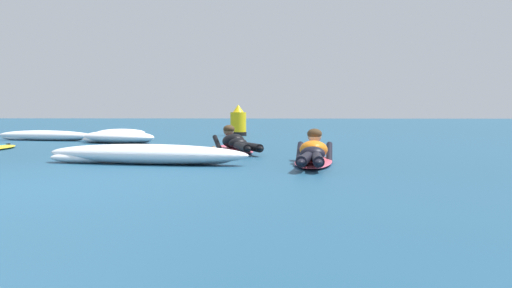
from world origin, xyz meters
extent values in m
plane|color=navy|center=(0.00, 10.00, 0.00)|extent=(120.00, 120.00, 0.00)
ellipsoid|color=#E54C66|center=(2.97, 2.87, 0.04)|extent=(0.64, 2.21, 0.07)
ellipsoid|color=#E54C66|center=(3.03, 3.91, 0.05)|extent=(0.20, 0.21, 0.06)
ellipsoid|color=orange|center=(2.98, 2.92, 0.20)|extent=(0.43, 0.71, 0.35)
ellipsoid|color=black|center=(2.96, 2.52, 0.17)|extent=(0.35, 0.30, 0.20)
cylinder|color=black|center=(2.85, 1.95, 0.14)|extent=(0.23, 0.87, 0.14)
ellipsoid|color=black|center=(2.80, 1.52, 0.14)|extent=(0.11, 0.22, 0.08)
cylinder|color=black|center=(3.01, 1.94, 0.14)|extent=(0.15, 0.86, 0.14)
ellipsoid|color=black|center=(3.01, 1.51, 0.14)|extent=(0.11, 0.22, 0.08)
cylinder|color=black|center=(2.78, 3.31, 0.12)|extent=(0.12, 0.58, 0.33)
sphere|color=tan|center=(2.80, 3.69, 0.02)|extent=(0.09, 0.09, 0.09)
cylinder|color=black|center=(3.21, 3.27, 0.12)|extent=(0.12, 0.58, 0.33)
sphere|color=tan|center=(3.23, 3.63, 0.02)|extent=(0.09, 0.09, 0.09)
sphere|color=tan|center=(3.00, 3.32, 0.38)|extent=(0.21, 0.21, 0.21)
ellipsoid|color=#47331E|center=(3.00, 3.30, 0.41)|extent=(0.23, 0.21, 0.16)
ellipsoid|color=#E54C66|center=(1.54, 5.43, 0.04)|extent=(1.16, 2.00, 0.07)
ellipsoid|color=#E54C66|center=(1.22, 6.29, 0.05)|extent=(0.25, 0.25, 0.06)
ellipsoid|color=black|center=(1.52, 5.47, 0.20)|extent=(0.59, 0.73, 0.34)
ellipsoid|color=black|center=(1.65, 5.13, 0.17)|extent=(0.42, 0.38, 0.20)
cylinder|color=black|center=(1.79, 4.53, 0.14)|extent=(0.40, 0.91, 0.14)
ellipsoid|color=black|center=(1.92, 4.10, 0.14)|extent=(0.17, 0.24, 0.08)
cylinder|color=black|center=(1.94, 4.59, 0.14)|extent=(0.49, 0.89, 0.14)
ellipsoid|color=black|center=(2.12, 4.17, 0.14)|extent=(0.17, 0.24, 0.08)
cylinder|color=black|center=(1.20, 5.72, 0.12)|extent=(0.30, 0.61, 0.35)
sphere|color=#8C6647|center=(1.06, 6.10, 0.02)|extent=(0.09, 0.09, 0.09)
cylinder|color=black|center=(1.62, 5.86, 0.12)|extent=(0.30, 0.61, 0.35)
sphere|color=#8C6647|center=(1.49, 6.21, 0.02)|extent=(0.09, 0.09, 0.09)
sphere|color=#8C6647|center=(1.40, 5.82, 0.38)|extent=(0.21, 0.21, 0.21)
ellipsoid|color=#47331E|center=(1.40, 5.80, 0.41)|extent=(0.28, 0.26, 0.16)
cone|color=black|center=(-3.35, 6.42, 0.01)|extent=(0.11, 0.11, 0.16)
ellipsoid|color=white|center=(-2.61, 11.79, 0.12)|extent=(1.58, 1.07, 0.25)
ellipsoid|color=white|center=(-2.30, 11.99, 0.09)|extent=(0.53, 0.33, 0.17)
ellipsoid|color=white|center=(-3.00, 11.59, 0.07)|extent=(0.61, 0.52, 0.14)
ellipsoid|color=white|center=(-3.90, 9.43, 0.13)|extent=(2.90, 1.11, 0.27)
ellipsoid|color=white|center=(-3.18, 9.36, 0.09)|extent=(1.06, 0.52, 0.19)
ellipsoid|color=white|center=(-4.75, 9.57, 0.07)|extent=(1.06, 0.57, 0.15)
ellipsoid|color=white|center=(0.61, 2.67, 0.14)|extent=(3.06, 1.06, 0.28)
ellipsoid|color=white|center=(1.37, 2.65, 0.10)|extent=(1.12, 0.67, 0.20)
ellipsoid|color=white|center=(-0.29, 2.76, 0.08)|extent=(1.08, 0.31, 0.16)
ellipsoid|color=white|center=(-1.56, 8.25, 0.15)|extent=(2.17, 1.53, 0.30)
ellipsoid|color=white|center=(-1.05, 8.19, 0.10)|extent=(0.78, 0.57, 0.21)
ellipsoid|color=white|center=(-2.15, 8.38, 0.08)|extent=(0.78, 0.56, 0.16)
cylinder|color=yellow|center=(0.79, 13.07, 0.37)|extent=(0.50, 0.50, 0.74)
cone|color=yellow|center=(0.79, 13.07, 0.86)|extent=(0.35, 0.35, 0.24)
cylinder|color=black|center=(0.79, 13.07, 0.06)|extent=(0.53, 0.53, 0.12)
camera|label=1|loc=(2.81, -5.50, 0.72)|focal=41.43mm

